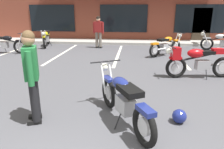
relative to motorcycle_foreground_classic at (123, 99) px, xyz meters
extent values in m
plane|color=#47474C|center=(-0.55, 1.81, -0.46)|extent=(80.00, 80.00, 0.00)
cube|color=#A8A59E|center=(-0.55, 9.71, -0.39)|extent=(22.00, 1.80, 0.14)
cube|color=brown|center=(-0.55, 13.54, 1.45)|extent=(17.64, 6.30, 3.83)
cube|color=black|center=(-5.25, 10.35, 0.99)|extent=(3.01, 0.06, 1.70)
cube|color=black|center=(-0.55, 10.35, 0.99)|extent=(3.01, 0.06, 1.70)
cube|color=black|center=(4.16, 10.35, 0.99)|extent=(3.01, 0.06, 1.70)
cube|color=#33281E|center=(4.30, 10.35, 0.59)|extent=(1.10, 0.06, 2.10)
cube|color=silver|center=(-5.88, 6.11, -0.46)|extent=(0.12, 4.80, 0.01)
cube|color=silver|center=(-3.21, 6.11, -0.46)|extent=(0.12, 4.80, 0.01)
cube|color=silver|center=(-0.55, 6.11, -0.46)|extent=(0.12, 4.80, 0.01)
cube|color=silver|center=(2.12, 6.11, -0.46)|extent=(0.12, 4.80, 0.01)
torus|color=black|center=(0.35, -0.66, -0.14)|extent=(0.39, 0.61, 0.64)
cylinder|color=#B7B7BC|center=(0.35, -0.66, -0.14)|extent=(0.19, 0.28, 0.29)
torus|color=black|center=(-0.33, 0.61, -0.14)|extent=(0.39, 0.61, 0.64)
cylinder|color=#B7B7BC|center=(-0.33, 0.61, -0.14)|extent=(0.19, 0.28, 0.29)
cylinder|color=silver|center=(-0.46, 0.66, 0.18)|extent=(0.19, 0.31, 0.66)
cylinder|color=silver|center=(-0.30, 0.74, 0.18)|extent=(0.19, 0.31, 0.66)
cylinder|color=black|center=(-0.42, 0.77, 0.50)|extent=(0.60, 0.34, 0.03)
sphere|color=silver|center=(-0.45, 0.84, 0.36)|extent=(0.23, 0.23, 0.17)
cube|color=navy|center=(-0.35, 0.65, 0.16)|extent=(0.29, 0.38, 0.06)
cube|color=#9E9EA3|center=(0.05, -0.09, -0.06)|extent=(0.40, 0.47, 0.28)
cylinder|color=silver|center=(0.35, -0.35, -0.10)|extent=(0.32, 0.52, 0.07)
cylinder|color=black|center=(-0.05, 0.08, 0.18)|extent=(0.50, 0.86, 0.26)
ellipsoid|color=navy|center=(-0.06, 0.10, 0.26)|extent=(0.46, 0.55, 0.22)
cube|color=black|center=(0.11, -0.21, 0.26)|extent=(0.49, 0.59, 0.10)
cube|color=navy|center=(0.36, -0.67, 0.14)|extent=(0.31, 0.39, 0.08)
cylinder|color=black|center=(-0.08, -0.24, -0.32)|extent=(0.13, 0.08, 0.29)
torus|color=black|center=(-4.95, 8.65, -0.14)|extent=(0.27, 0.64, 0.64)
cylinder|color=#B7B7BC|center=(-4.95, 8.65, -0.14)|extent=(0.13, 0.29, 0.29)
torus|color=black|center=(-4.57, 7.26, -0.14)|extent=(0.27, 0.64, 0.64)
cylinder|color=#B7B7BC|center=(-4.57, 7.26, -0.14)|extent=(0.13, 0.29, 0.29)
cylinder|color=silver|center=(-4.45, 7.19, 0.18)|extent=(0.13, 0.32, 0.66)
cylinder|color=silver|center=(-4.63, 7.14, 0.18)|extent=(0.13, 0.32, 0.66)
cylinder|color=black|center=(-4.52, 7.09, 0.50)|extent=(0.64, 0.21, 0.03)
sphere|color=silver|center=(-4.50, 7.01, 0.36)|extent=(0.21, 0.21, 0.17)
cube|color=yellow|center=(-4.56, 7.22, 0.16)|extent=(0.23, 0.38, 0.06)
cube|color=#9E9EA3|center=(-4.78, 8.03, -0.06)|extent=(0.34, 0.45, 0.28)
cylinder|color=silver|center=(-5.01, 8.35, -0.10)|extent=(0.21, 0.55, 0.07)
cylinder|color=black|center=(-4.73, 7.84, 0.18)|extent=(0.31, 0.92, 0.26)
ellipsoid|color=yellow|center=(-4.72, 7.82, 0.26)|extent=(0.38, 0.53, 0.22)
cube|color=black|center=(-4.82, 8.17, 0.26)|extent=(0.41, 0.58, 0.10)
cube|color=yellow|center=(-4.95, 8.67, 0.14)|extent=(0.25, 0.39, 0.08)
cylinder|color=black|center=(-4.62, 8.15, -0.32)|extent=(0.14, 0.06, 0.29)
torus|color=black|center=(2.87, 3.01, -0.14)|extent=(0.65, 0.19, 0.64)
cylinder|color=#B7B7BC|center=(2.87, 3.01, -0.14)|extent=(0.29, 0.10, 0.29)
torus|color=black|center=(1.45, 2.81, -0.14)|extent=(0.65, 0.19, 0.64)
cylinder|color=#B7B7BC|center=(1.45, 2.81, -0.14)|extent=(0.29, 0.10, 0.29)
cylinder|color=silver|center=(1.36, 2.71, 0.18)|extent=(0.33, 0.09, 0.66)
cylinder|color=silver|center=(1.34, 2.89, 0.18)|extent=(0.33, 0.09, 0.66)
cylinder|color=black|center=(1.27, 2.79, 0.50)|extent=(0.12, 0.66, 0.03)
sphere|color=silver|center=(1.19, 2.78, 0.36)|extent=(0.19, 0.19, 0.17)
cube|color=#B70F14|center=(1.41, 2.81, 0.16)|extent=(0.38, 0.19, 0.06)
cube|color=#9E9EA3|center=(2.24, 2.92, -0.06)|extent=(0.43, 0.29, 0.28)
cylinder|color=silver|center=(2.59, 3.11, -0.10)|extent=(0.55, 0.14, 0.07)
cylinder|color=black|center=(2.04, 2.89, 0.18)|extent=(0.94, 0.19, 0.26)
ellipsoid|color=#B70F14|center=(2.00, 2.89, 0.30)|extent=(0.56, 0.37, 0.26)
cube|color=#B70F14|center=(1.40, 2.81, 0.30)|extent=(0.28, 0.31, 0.36)
cube|color=black|center=(2.34, 2.93, 0.32)|extent=(0.43, 0.29, 0.10)
cube|color=#B70F14|center=(2.64, 2.98, 0.36)|extent=(0.34, 0.24, 0.16)
cylinder|color=black|center=(2.33, 2.75, -0.32)|extent=(0.04, 0.14, 0.29)
torus|color=black|center=(1.06, 5.64, -0.14)|extent=(0.54, 0.51, 0.64)
cylinder|color=#B7B7BC|center=(1.06, 5.64, -0.14)|extent=(0.25, 0.24, 0.29)
torus|color=black|center=(2.12, 6.63, -0.14)|extent=(0.54, 0.51, 0.64)
cylinder|color=#B7B7BC|center=(2.12, 6.63, -0.14)|extent=(0.25, 0.24, 0.29)
cylinder|color=silver|center=(2.13, 6.76, 0.18)|extent=(0.27, 0.25, 0.66)
cylinder|color=silver|center=(2.25, 6.63, 0.18)|extent=(0.27, 0.25, 0.66)
cylinder|color=black|center=(2.25, 6.75, 0.50)|extent=(0.47, 0.50, 0.03)
sphere|color=silver|center=(2.31, 6.80, 0.36)|extent=(0.24, 0.24, 0.17)
cube|color=orange|center=(2.15, 6.65, 0.16)|extent=(0.36, 0.35, 0.06)
cube|color=#9E9EA3|center=(1.53, 6.08, -0.06)|extent=(0.46, 0.45, 0.28)
cylinder|color=silver|center=(1.36, 5.73, -0.10)|extent=(0.45, 0.43, 0.07)
cylinder|color=black|center=(1.68, 6.22, 0.18)|extent=(0.73, 0.69, 0.26)
ellipsoid|color=orange|center=(1.69, 6.23, 0.26)|extent=(0.53, 0.52, 0.22)
cube|color=black|center=(1.43, 5.98, 0.26)|extent=(0.57, 0.56, 0.10)
cube|color=orange|center=(1.05, 5.63, 0.14)|extent=(0.37, 0.36, 0.08)
cylinder|color=black|center=(1.36, 6.16, -0.32)|extent=(0.11, 0.11, 0.29)
torus|color=black|center=(-5.18, 5.83, -0.14)|extent=(0.64, 0.11, 0.64)
cylinder|color=#B7B7BC|center=(-5.18, 5.83, -0.14)|extent=(0.29, 0.06, 0.29)
cylinder|color=silver|center=(-5.08, 5.92, 0.18)|extent=(0.33, 0.05, 0.66)
cylinder|color=silver|center=(-5.08, 5.74, 0.18)|extent=(0.33, 0.05, 0.66)
cylinder|color=black|center=(-5.00, 5.82, 0.50)|extent=(0.04, 0.66, 0.03)
sphere|color=silver|center=(-4.92, 5.82, 0.36)|extent=(0.17, 0.17, 0.17)
cube|color=black|center=(-5.14, 5.83, 0.16)|extent=(0.36, 0.14, 0.06)
cube|color=#9E9EA3|center=(-5.98, 5.84, -0.06)|extent=(0.40, 0.25, 0.28)
cylinder|color=black|center=(-5.78, 5.84, 0.18)|extent=(0.94, 0.07, 0.26)
ellipsoid|color=black|center=(-5.76, 5.84, 0.26)|extent=(0.48, 0.27, 0.22)
cube|color=black|center=(-6.12, 5.84, 0.26)|extent=(0.52, 0.29, 0.10)
cylinder|color=black|center=(-6.05, 6.02, -0.32)|extent=(0.03, 0.13, 0.29)
torus|color=black|center=(3.87, 7.68, -0.14)|extent=(0.65, 0.23, 0.64)
cylinder|color=#B7B7BC|center=(3.87, 7.68, -0.14)|extent=(0.29, 0.12, 0.29)
cylinder|color=silver|center=(3.75, 7.61, 0.18)|extent=(0.33, 0.11, 0.66)
cylinder|color=silver|center=(3.79, 7.79, 0.18)|extent=(0.33, 0.11, 0.66)
cylinder|color=black|center=(3.70, 7.72, 0.50)|extent=(0.17, 0.65, 0.03)
sphere|color=silver|center=(3.62, 7.73, 0.36)|extent=(0.20, 0.20, 0.17)
cube|color=silver|center=(3.83, 7.69, 0.16)|extent=(0.38, 0.21, 0.06)
cube|color=#9E9EA3|center=(4.65, 7.51, -0.06)|extent=(0.44, 0.32, 0.28)
cylinder|color=black|center=(4.46, 7.55, 0.18)|extent=(0.93, 0.26, 0.26)
ellipsoid|color=silver|center=(4.44, 7.56, 0.26)|extent=(0.52, 0.36, 0.22)
cube|color=black|center=(-1.60, -0.23, -0.42)|extent=(0.26, 0.18, 0.08)
cube|color=black|center=(-1.67, -0.04, -0.42)|extent=(0.26, 0.18, 0.08)
cylinder|color=black|center=(-1.56, -0.21, 0.00)|extent=(0.20, 0.20, 0.80)
cylinder|color=black|center=(-1.63, -0.03, 0.00)|extent=(0.20, 0.20, 0.80)
cube|color=#1E6633|center=(-1.60, -0.12, 0.66)|extent=(0.35, 0.43, 0.56)
cylinder|color=#1E6633|center=(-1.50, -0.35, 0.62)|extent=(0.13, 0.13, 0.58)
cylinder|color=#1E6633|center=(-1.69, 0.11, 0.62)|extent=(0.13, 0.13, 0.58)
sphere|color=#A07556|center=(-1.60, -0.12, 1.06)|extent=(0.29, 0.29, 0.22)
sphere|color=brown|center=(-1.59, -0.12, 1.11)|extent=(0.27, 0.27, 0.21)
cube|color=black|center=(-1.83, 7.76, -0.42)|extent=(0.14, 0.25, 0.08)
cube|color=black|center=(-1.63, 7.72, -0.42)|extent=(0.14, 0.25, 0.08)
cylinder|color=slate|center=(-1.83, 7.72, 0.00)|extent=(0.17, 0.17, 0.80)
cylinder|color=slate|center=(-1.64, 7.68, 0.00)|extent=(0.17, 0.17, 0.80)
cube|color=maroon|center=(-1.73, 7.70, 0.66)|extent=(0.41, 0.28, 0.56)
cylinder|color=maroon|center=(-1.98, 7.75, 0.62)|extent=(0.12, 0.12, 0.58)
cylinder|color=maroon|center=(-1.49, 7.66, 0.62)|extent=(0.12, 0.12, 0.58)
sphere|color=beige|center=(-1.73, 7.70, 1.06)|extent=(0.26, 0.26, 0.22)
sphere|color=black|center=(-1.74, 7.69, 1.11)|extent=(0.24, 0.24, 0.21)
sphere|color=navy|center=(1.03, 0.09, -0.33)|extent=(0.26, 0.26, 0.26)
cube|color=black|center=(1.03, 0.19, -0.34)|extent=(0.18, 0.03, 0.09)
camera|label=1|loc=(0.16, -3.45, 1.53)|focal=33.59mm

